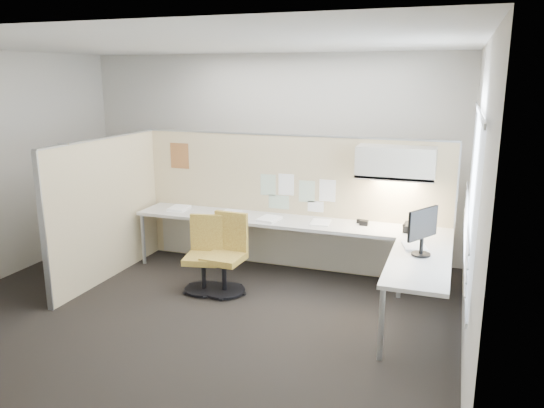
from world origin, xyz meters
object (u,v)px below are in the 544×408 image
at_px(chair_left, 205,257).
at_px(chair_right, 227,256).
at_px(desk, 308,235).
at_px(monitor, 423,229).
at_px(phone, 412,228).

relative_size(chair_left, chair_right, 0.95).
bearing_deg(chair_right, desk, 38.78).
distance_m(desk, chair_left, 1.28).
height_order(chair_left, monitor, monitor).
relative_size(desk, monitor, 8.24).
relative_size(monitor, phone, 2.18).
xyz_separation_m(monitor, phone, (-0.16, 0.81, -0.23)).
bearing_deg(chair_left, monitor, -13.03).
bearing_deg(chair_right, monitor, 0.47).
relative_size(desk, chair_right, 4.33).
bearing_deg(phone, monitor, -74.32).
bearing_deg(desk, chair_left, -149.98).
height_order(desk, chair_right, chair_right).
bearing_deg(monitor, phone, 41.14).
relative_size(chair_left, phone, 3.95).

